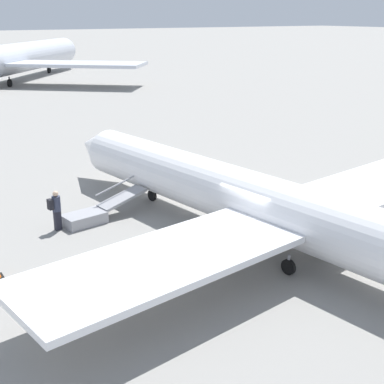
{
  "coord_description": "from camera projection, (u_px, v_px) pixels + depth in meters",
  "views": [
    {
      "loc": [
        -15.02,
        12.46,
        8.74
      ],
      "look_at": [
        3.17,
        1.26,
        1.6
      ],
      "focal_mm": 50.0,
      "sensor_mm": 36.0,
      "label": 1
    }
  ],
  "objects": [
    {
      "name": "ground_plane",
      "position": [
        261.0,
        247.0,
        21.1
      ],
      "size": [
        600.0,
        600.0,
        0.0
      ],
      "primitive_type": "plane",
      "color": "gray"
    },
    {
      "name": "airplane_main",
      "position": [
        280.0,
        210.0,
        19.92
      ],
      "size": [
        27.67,
        21.22,
        6.01
      ],
      "rotation": [
        0.0,
        0.0,
        0.16
      ],
      "color": "white",
      "rests_on": "ground"
    },
    {
      "name": "airplane_far_center",
      "position": [
        6.0,
        60.0,
        69.1
      ],
      "size": [
        40.49,
        35.67,
        10.28
      ],
      "rotation": [
        0.0,
        0.0,
        5.58
      ],
      "color": "silver",
      "rests_on": "ground"
    },
    {
      "name": "boarding_stairs",
      "position": [
        92.0,
        214.0,
        23.5
      ],
      "size": [
        1.64,
        4.12,
        1.56
      ],
      "rotation": [
        0.0,
        0.0,
        -1.41
      ],
      "color": "#99999E",
      "rests_on": "ground"
    },
    {
      "name": "passenger",
      "position": [
        56.0,
        208.0,
        22.41
      ],
      "size": [
        0.37,
        0.56,
        1.74
      ],
      "rotation": [
        0.0,
        0.0,
        -1.41
      ],
      "color": "#23232D",
      "rests_on": "ground"
    }
  ]
}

